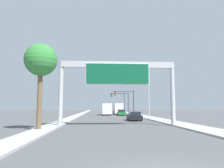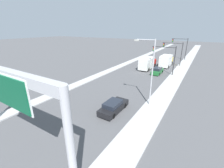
{
  "view_description": "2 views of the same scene",
  "coord_description": "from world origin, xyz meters",
  "px_view_note": "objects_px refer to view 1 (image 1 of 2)",
  "views": [
    {
      "loc": [
        -2.21,
        -6.93,
        2.19
      ],
      "look_at": [
        0.0,
        28.1,
        5.84
      ],
      "focal_mm": 35.0,
      "sensor_mm": 36.0,
      "label": 1
    },
    {
      "loc": [
        12.15,
        13.41,
        10.04
      ],
      "look_at": [
        0.58,
        32.15,
        1.75
      ],
      "focal_mm": 24.0,
      "sensor_mm": 36.0,
      "label": 2
    }
  ],
  "objects_px": {
    "traffic_light_near_intersection": "(127,98)",
    "palm_tree_foreground": "(41,61)",
    "truck_box_primary": "(118,109)",
    "traffic_light_far_intersection": "(120,99)",
    "car_near_left": "(121,113)",
    "truck_box_secondary": "(107,109)",
    "traffic_light_mid_block": "(122,99)",
    "sign_gantry": "(118,76)",
    "car_mid_right": "(134,116)",
    "street_lamp_right": "(147,90)"
  },
  "relations": [
    {
      "from": "car_near_left",
      "to": "traffic_light_near_intersection",
      "type": "relative_size",
      "value": 0.69
    },
    {
      "from": "sign_gantry",
      "to": "car_near_left",
      "type": "xyz_separation_m",
      "value": [
        3.5,
        29.47,
        -5.02
      ]
    },
    {
      "from": "sign_gantry",
      "to": "traffic_light_far_intersection",
      "type": "distance_m",
      "value": 50.38
    },
    {
      "from": "sign_gantry",
      "to": "traffic_light_mid_block",
      "type": "height_order",
      "value": "sign_gantry"
    },
    {
      "from": "truck_box_primary",
      "to": "truck_box_secondary",
      "type": "distance_m",
      "value": 6.29
    },
    {
      "from": "traffic_light_near_intersection",
      "to": "palm_tree_foreground",
      "type": "height_order",
      "value": "palm_tree_foreground"
    },
    {
      "from": "palm_tree_foreground",
      "to": "sign_gantry",
      "type": "bearing_deg",
      "value": 28.72
    },
    {
      "from": "truck_box_primary",
      "to": "traffic_light_far_intersection",
      "type": "relative_size",
      "value": 1.01
    },
    {
      "from": "car_mid_right",
      "to": "truck_box_secondary",
      "type": "xyz_separation_m",
      "value": [
        -3.5,
        22.66,
        0.87
      ]
    },
    {
      "from": "traffic_light_near_intersection",
      "to": "traffic_light_far_intersection",
      "type": "bearing_deg",
      "value": 89.52
    },
    {
      "from": "truck_box_secondary",
      "to": "traffic_light_near_intersection",
      "type": "bearing_deg",
      "value": -25.62
    },
    {
      "from": "truck_box_secondary",
      "to": "traffic_light_far_intersection",
      "type": "bearing_deg",
      "value": 73.35
    },
    {
      "from": "car_near_left",
      "to": "traffic_light_far_intersection",
      "type": "height_order",
      "value": "traffic_light_far_intersection"
    },
    {
      "from": "car_near_left",
      "to": "sign_gantry",
      "type": "bearing_deg",
      "value": -96.77
    },
    {
      "from": "traffic_light_far_intersection",
      "to": "street_lamp_right",
      "type": "relative_size",
      "value": 0.79
    },
    {
      "from": "car_near_left",
      "to": "car_mid_right",
      "type": "xyz_separation_m",
      "value": [
        0.0,
        -19.59,
        -0.03
      ]
    },
    {
      "from": "sign_gantry",
      "to": "traffic_light_mid_block",
      "type": "xyz_separation_m",
      "value": [
        5.01,
        40.1,
        -1.33
      ]
    },
    {
      "from": "street_lamp_right",
      "to": "traffic_light_near_intersection",
      "type": "bearing_deg",
      "value": 95.05
    },
    {
      "from": "car_near_left",
      "to": "traffic_light_far_intersection",
      "type": "distance_m",
      "value": 21.08
    },
    {
      "from": "car_mid_right",
      "to": "traffic_light_far_intersection",
      "type": "distance_m",
      "value": 40.46
    },
    {
      "from": "car_near_left",
      "to": "traffic_light_near_intersection",
      "type": "distance_m",
      "value": 4.03
    },
    {
      "from": "traffic_light_far_intersection",
      "to": "traffic_light_mid_block",
      "type": "bearing_deg",
      "value": -91.36
    },
    {
      "from": "car_near_left",
      "to": "traffic_light_far_intersection",
      "type": "xyz_separation_m",
      "value": [
        1.75,
        20.63,
        4.0
      ]
    },
    {
      "from": "palm_tree_foreground",
      "to": "traffic_light_near_intersection",
      "type": "bearing_deg",
      "value": 69.63
    },
    {
      "from": "traffic_light_near_intersection",
      "to": "truck_box_secondary",
      "type": "bearing_deg",
      "value": 154.38
    },
    {
      "from": "car_near_left",
      "to": "truck_box_secondary",
      "type": "bearing_deg",
      "value": 138.79
    },
    {
      "from": "truck_box_secondary",
      "to": "traffic_light_mid_block",
      "type": "height_order",
      "value": "traffic_light_mid_block"
    },
    {
      "from": "truck_box_primary",
      "to": "traffic_light_near_intersection",
      "type": "distance_m",
      "value": 8.3
    },
    {
      "from": "car_near_left",
      "to": "truck_box_secondary",
      "type": "xyz_separation_m",
      "value": [
        -3.5,
        3.06,
        0.83
      ]
    },
    {
      "from": "truck_box_primary",
      "to": "traffic_light_near_intersection",
      "type": "bearing_deg",
      "value": -78.33
    },
    {
      "from": "car_near_left",
      "to": "truck_box_secondary",
      "type": "distance_m",
      "value": 4.73
    },
    {
      "from": "traffic_light_near_intersection",
      "to": "street_lamp_right",
      "type": "relative_size",
      "value": 0.72
    },
    {
      "from": "palm_tree_foreground",
      "to": "truck_box_secondary",
      "type": "bearing_deg",
      "value": 78.23
    },
    {
      "from": "car_near_left",
      "to": "palm_tree_foreground",
      "type": "height_order",
      "value": "palm_tree_foreground"
    },
    {
      "from": "traffic_light_near_intersection",
      "to": "sign_gantry",
      "type": "bearing_deg",
      "value": -99.59
    },
    {
      "from": "traffic_light_near_intersection",
      "to": "traffic_light_far_intersection",
      "type": "distance_m",
      "value": 20.0
    },
    {
      "from": "traffic_light_near_intersection",
      "to": "car_near_left",
      "type": "bearing_deg",
      "value": -158.4
    },
    {
      "from": "car_near_left",
      "to": "truck_box_secondary",
      "type": "height_order",
      "value": "truck_box_secondary"
    },
    {
      "from": "palm_tree_foreground",
      "to": "truck_box_primary",
      "type": "bearing_deg",
      "value": 75.12
    },
    {
      "from": "car_near_left",
      "to": "car_mid_right",
      "type": "relative_size",
      "value": 0.92
    },
    {
      "from": "car_mid_right",
      "to": "truck_box_secondary",
      "type": "relative_size",
      "value": 0.64
    },
    {
      "from": "traffic_light_mid_block",
      "to": "street_lamp_right",
      "type": "height_order",
      "value": "street_lamp_right"
    },
    {
      "from": "traffic_light_mid_block",
      "to": "street_lamp_right",
      "type": "bearing_deg",
      "value": -86.72
    },
    {
      "from": "street_lamp_right",
      "to": "traffic_light_mid_block",
      "type": "bearing_deg",
      "value": 93.28
    },
    {
      "from": "traffic_light_near_intersection",
      "to": "traffic_light_far_intersection",
      "type": "xyz_separation_m",
      "value": [
        0.17,
        20.0,
        0.35
      ]
    },
    {
      "from": "truck_box_primary",
      "to": "traffic_light_mid_block",
      "type": "height_order",
      "value": "traffic_light_mid_block"
    },
    {
      "from": "truck_box_primary",
      "to": "traffic_light_far_intersection",
      "type": "xyz_separation_m",
      "value": [
        1.75,
        12.33,
        3.12
      ]
    },
    {
      "from": "sign_gantry",
      "to": "traffic_light_mid_block",
      "type": "bearing_deg",
      "value": 82.87
    },
    {
      "from": "car_near_left",
      "to": "traffic_light_mid_block",
      "type": "xyz_separation_m",
      "value": [
        1.51,
        10.63,
        3.69
      ]
    },
    {
      "from": "car_near_left",
      "to": "street_lamp_right",
      "type": "xyz_separation_m",
      "value": [
        3.02,
        -15.59,
        4.5
      ]
    }
  ]
}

